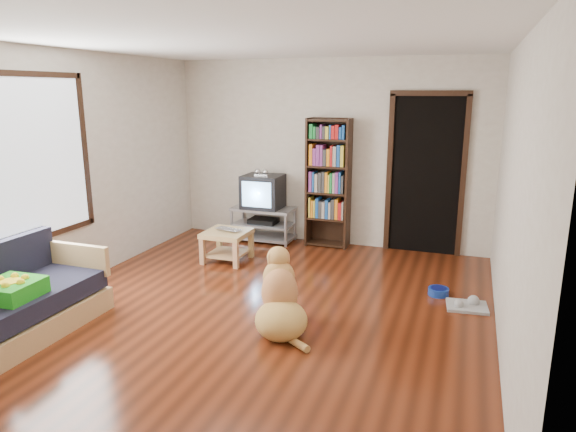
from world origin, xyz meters
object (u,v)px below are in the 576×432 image
(dog_bowl, at_px, (438,292))
(coffee_table, at_px, (227,240))
(tv_stand, at_px, (263,223))
(crt_tv, at_px, (264,191))
(green_cushion, at_px, (11,289))
(grey_rag, at_px, (467,306))
(laptop, at_px, (226,231))
(sofa, at_px, (6,311))
(dog, at_px, (280,301))
(bookshelf, at_px, (328,176))

(dog_bowl, relative_size, coffee_table, 0.40)
(tv_stand, bearing_deg, crt_tv, 90.00)
(green_cushion, xyz_separation_m, grey_rag, (3.73, 2.10, -0.48))
(green_cushion, bearing_deg, laptop, 70.77)
(crt_tv, xyz_separation_m, coffee_table, (-0.09, -1.04, -0.46))
(tv_stand, bearing_deg, dog_bowl, -26.68)
(dog_bowl, relative_size, grey_rag, 0.55)
(dog_bowl, xyz_separation_m, crt_tv, (-2.58, 1.32, 0.70))
(green_cushion, height_order, sofa, sofa)
(dog_bowl, distance_m, dog, 1.90)
(dog_bowl, height_order, sofa, sofa)
(dog_bowl, bearing_deg, laptop, 174.69)
(dog_bowl, height_order, coffee_table, coffee_table)
(dog_bowl, distance_m, bookshelf, 2.35)
(laptop, relative_size, dog, 0.42)
(laptop, height_order, dog_bowl, laptop)
(grey_rag, relative_size, crt_tv, 0.69)
(laptop, distance_m, bookshelf, 1.65)
(crt_tv, bearing_deg, tv_stand, -90.00)
(green_cushion, height_order, coffee_table, green_cushion)
(green_cushion, relative_size, sofa, 0.24)
(tv_stand, distance_m, sofa, 3.76)
(dog_bowl, relative_size, bookshelf, 0.12)
(tv_stand, relative_size, coffee_table, 1.64)
(laptop, bearing_deg, crt_tv, 99.29)
(laptop, bearing_deg, sofa, -94.72)
(green_cushion, xyz_separation_m, dog, (2.10, 1.02, -0.21))
(dog_bowl, distance_m, coffee_table, 2.70)
(grey_rag, distance_m, dog, 1.98)
(laptop, relative_size, tv_stand, 0.39)
(crt_tv, distance_m, coffee_table, 1.14)
(tv_stand, xyz_separation_m, coffee_table, (-0.09, -1.02, 0.01))
(green_cushion, distance_m, grey_rag, 4.31)
(dog, bearing_deg, laptop, 130.22)
(sofa, bearing_deg, green_cushion, -9.67)
(green_cushion, xyz_separation_m, dog_bowl, (3.43, 2.35, -0.45))
(laptop, bearing_deg, bookshelf, 61.84)
(laptop, xyz_separation_m, crt_tv, (0.09, 1.07, 0.33))
(green_cushion, relative_size, laptop, 1.23)
(green_cushion, bearing_deg, grey_rag, 26.42)
(coffee_table, bearing_deg, dog, -50.31)
(crt_tv, relative_size, coffee_table, 1.05)
(bookshelf, distance_m, coffee_table, 1.69)
(tv_stand, bearing_deg, coffee_table, -95.11)
(dog_bowl, height_order, crt_tv, crt_tv)
(dog_bowl, bearing_deg, sofa, -146.76)
(crt_tv, relative_size, dog, 0.68)
(grey_rag, bearing_deg, laptop, 170.48)
(tv_stand, relative_size, dog, 1.06)
(green_cushion, height_order, dog_bowl, green_cushion)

